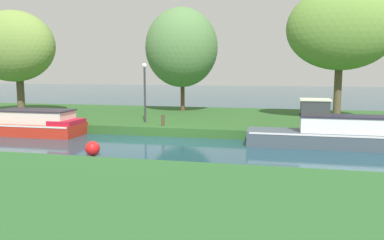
{
  "coord_description": "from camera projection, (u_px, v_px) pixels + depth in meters",
  "views": [
    {
      "loc": [
        4.96,
        -14.39,
        2.97
      ],
      "look_at": [
        1.36,
        1.2,
        0.9
      ],
      "focal_mm": 36.11,
      "sensor_mm": 36.0,
      "label": 1
    }
  ],
  "objects": [
    {
      "name": "ground_plane",
      "position": [
        152.0,
        145.0,
        15.4
      ],
      "size": [
        120.0,
        120.0,
        0.0
      ],
      "primitive_type": "plane",
      "color": "#1E414F"
    },
    {
      "name": "riverbank_far",
      "position": [
        192.0,
        119.0,
        22.13
      ],
      "size": [
        72.0,
        10.0,
        0.4
      ],
      "primitive_type": "cube",
      "color": "#2A5623",
      "rests_on": "ground_plane"
    },
    {
      "name": "slate_barge",
      "position": [
        382.0,
        135.0,
        14.54
      ],
      "size": [
        10.28,
        1.52,
        1.87
      ],
      "color": "#3F4B55",
      "rests_on": "ground_plane"
    },
    {
      "name": "red_narrowboat",
      "position": [
        37.0,
        124.0,
        17.83
      ],
      "size": [
        4.43,
        1.84,
        1.17
      ],
      "color": "red",
      "rests_on": "ground_plane"
    },
    {
      "name": "willow_tree_left",
      "position": [
        13.0,
        47.0,
        22.7
      ],
      "size": [
        5.32,
        3.21,
        6.05
      ],
      "color": "brown",
      "rests_on": "riverbank_far"
    },
    {
      "name": "willow_tree_centre",
      "position": [
        181.0,
        48.0,
        23.9
      ],
      "size": [
        4.5,
        4.11,
        6.41
      ],
      "color": "brown",
      "rests_on": "riverbank_far"
    },
    {
      "name": "willow_tree_right",
      "position": [
        342.0,
        29.0,
        19.36
      ],
      "size": [
        5.45,
        3.26,
        6.76
      ],
      "color": "brown",
      "rests_on": "riverbank_far"
    },
    {
      "name": "lamp_post",
      "position": [
        145.0,
        85.0,
        18.88
      ],
      "size": [
        0.24,
        0.24,
        2.91
      ],
      "color": "#333338",
      "rests_on": "riverbank_far"
    },
    {
      "name": "mooring_post_near",
      "position": [
        163.0,
        120.0,
        17.93
      ],
      "size": [
        0.15,
        0.15,
        0.52
      ],
      "primitive_type": "cylinder",
      "color": "#4E3728",
      "rests_on": "riverbank_far"
    },
    {
      "name": "channel_buoy",
      "position": [
        93.0,
        148.0,
        13.46
      ],
      "size": [
        0.51,
        0.51,
        0.51
      ],
      "primitive_type": "sphere",
      "color": "red",
      "rests_on": "ground_plane"
    }
  ]
}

